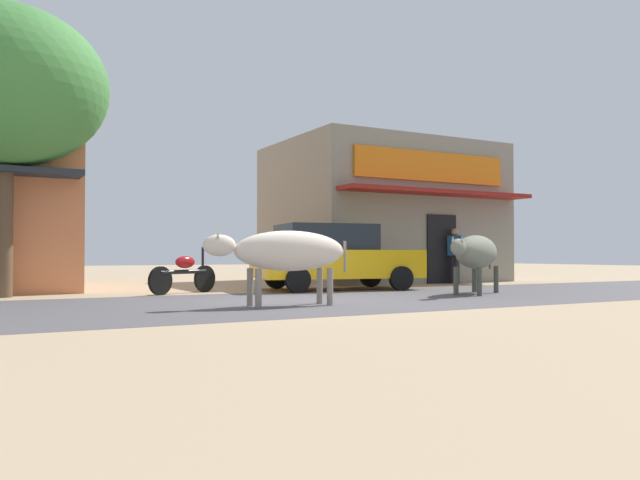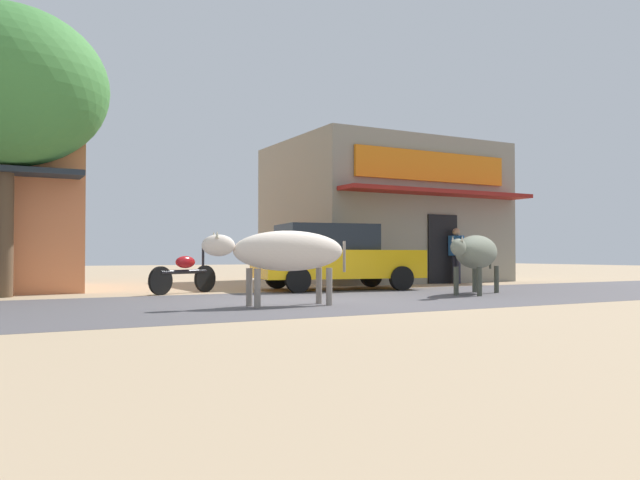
% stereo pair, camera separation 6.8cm
% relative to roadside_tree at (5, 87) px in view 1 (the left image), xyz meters
% --- Properties ---
extents(ground, '(80.00, 80.00, 0.00)m').
position_rel_roadside_tree_xyz_m(ground, '(4.86, -3.93, -4.38)').
color(ground, tan).
extents(asphalt_road, '(72.00, 5.71, 0.00)m').
position_rel_roadside_tree_xyz_m(asphalt_road, '(4.86, -3.93, -4.38)').
color(asphalt_road, '#514E52').
rests_on(asphalt_road, ground).
extents(storefront_right_club, '(6.91, 6.21, 4.55)m').
position_rel_roadside_tree_xyz_m(storefront_right_club, '(11.60, 3.14, -2.10)').
color(storefront_right_club, gray).
rests_on(storefront_right_club, ground).
extents(roadside_tree, '(4.17, 4.17, 6.07)m').
position_rel_roadside_tree_xyz_m(roadside_tree, '(0.00, 0.00, 0.00)').
color(roadside_tree, brown).
rests_on(roadside_tree, ground).
extents(parked_hatchback_car, '(4.34, 2.50, 1.64)m').
position_rel_roadside_tree_xyz_m(parked_hatchback_car, '(7.43, -0.83, -3.54)').
color(parked_hatchback_car, yellow).
rests_on(parked_hatchback_car, ground).
extents(parked_motorcycle, '(1.80, 0.97, 1.07)m').
position_rel_roadside_tree_xyz_m(parked_motorcycle, '(3.67, -0.57, -3.91)').
color(parked_motorcycle, black).
rests_on(parked_motorcycle, ground).
extents(cow_near_brown, '(2.64, 0.73, 1.30)m').
position_rel_roadside_tree_xyz_m(cow_near_brown, '(4.23, -4.76, -3.44)').
color(cow_near_brown, beige).
rests_on(cow_near_brown, ground).
extents(cow_far_dark, '(2.48, 1.76, 1.32)m').
position_rel_roadside_tree_xyz_m(cow_far_dark, '(9.33, -3.92, -3.45)').
color(cow_far_dark, slate).
rests_on(cow_far_dark, ground).
extents(pedestrian_by_shop, '(0.34, 0.61, 1.69)m').
position_rel_roadside_tree_xyz_m(pedestrian_by_shop, '(12.31, 0.23, -3.39)').
color(pedestrian_by_shop, '#262633').
rests_on(pedestrian_by_shop, ground).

